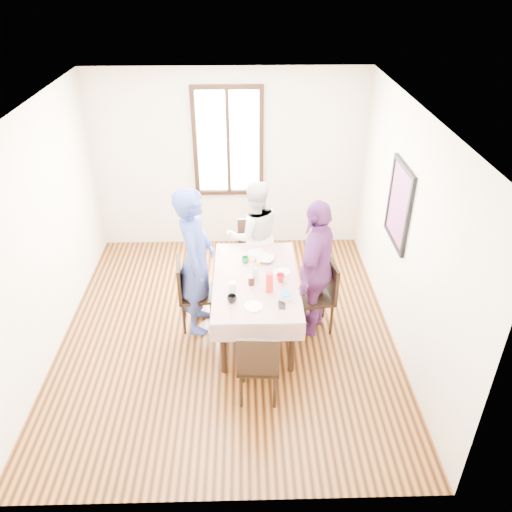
{
  "coord_description": "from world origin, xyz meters",
  "views": [
    {
      "loc": [
        0.22,
        -4.86,
        4.03
      ],
      "look_at": [
        0.34,
        -0.04,
        1.1
      ],
      "focal_mm": 35.48,
      "sensor_mm": 36.0,
      "label": 1
    }
  ],
  "objects_px": {
    "chair_right": "(315,297)",
    "person_left": "(196,261)",
    "chair_left": "(197,294)",
    "person_right": "(316,268)",
    "dining_table": "(256,305)",
    "chair_far": "(254,254)",
    "chair_near": "(259,362)",
    "person_far": "(254,235)"
  },
  "relations": [
    {
      "from": "chair_right",
      "to": "person_left",
      "type": "bearing_deg",
      "value": 78.73
    },
    {
      "from": "chair_left",
      "to": "person_right",
      "type": "bearing_deg",
      "value": 80.4
    },
    {
      "from": "dining_table",
      "to": "person_right",
      "type": "relative_size",
      "value": 0.89
    },
    {
      "from": "chair_far",
      "to": "chair_near",
      "type": "distance_m",
      "value": 2.11
    },
    {
      "from": "chair_left",
      "to": "chair_right",
      "type": "relative_size",
      "value": 1.0
    },
    {
      "from": "chair_near",
      "to": "chair_left",
      "type": "bearing_deg",
      "value": 124.53
    },
    {
      "from": "dining_table",
      "to": "chair_right",
      "type": "xyz_separation_m",
      "value": [
        0.72,
        0.05,
        0.08
      ]
    },
    {
      "from": "dining_table",
      "to": "chair_far",
      "type": "distance_m",
      "value": 1.06
    },
    {
      "from": "dining_table",
      "to": "chair_far",
      "type": "height_order",
      "value": "chair_far"
    },
    {
      "from": "chair_right",
      "to": "chair_far",
      "type": "bearing_deg",
      "value": 28.04
    },
    {
      "from": "person_left",
      "to": "person_far",
      "type": "height_order",
      "value": "person_left"
    },
    {
      "from": "person_left",
      "to": "person_far",
      "type": "relative_size",
      "value": 1.2
    },
    {
      "from": "dining_table",
      "to": "person_far",
      "type": "distance_m",
      "value": 1.11
    },
    {
      "from": "person_far",
      "to": "person_right",
      "type": "distance_m",
      "value": 1.21
    },
    {
      "from": "dining_table",
      "to": "chair_left",
      "type": "relative_size",
      "value": 1.69
    },
    {
      "from": "chair_right",
      "to": "person_far",
      "type": "distance_m",
      "value": 1.26
    },
    {
      "from": "chair_near",
      "to": "person_right",
      "type": "distance_m",
      "value": 1.37
    },
    {
      "from": "person_far",
      "to": "person_right",
      "type": "height_order",
      "value": "person_right"
    },
    {
      "from": "dining_table",
      "to": "person_left",
      "type": "distance_m",
      "value": 0.9
    },
    {
      "from": "dining_table",
      "to": "chair_left",
      "type": "xyz_separation_m",
      "value": [
        -0.72,
        0.14,
        0.08
      ]
    },
    {
      "from": "chair_far",
      "to": "person_left",
      "type": "relative_size",
      "value": 0.49
    },
    {
      "from": "dining_table",
      "to": "person_far",
      "type": "relative_size",
      "value": 1.0
    },
    {
      "from": "person_left",
      "to": "dining_table",
      "type": "bearing_deg",
      "value": -99.5
    },
    {
      "from": "chair_right",
      "to": "chair_near",
      "type": "relative_size",
      "value": 1.0
    },
    {
      "from": "dining_table",
      "to": "chair_near",
      "type": "xyz_separation_m",
      "value": [
        0.0,
        -1.06,
        0.08
      ]
    },
    {
      "from": "chair_left",
      "to": "chair_right",
      "type": "height_order",
      "value": "same"
    },
    {
      "from": "chair_left",
      "to": "chair_far",
      "type": "relative_size",
      "value": 1.0
    },
    {
      "from": "chair_left",
      "to": "chair_far",
      "type": "xyz_separation_m",
      "value": [
        0.72,
        0.91,
        0.0
      ]
    },
    {
      "from": "chair_right",
      "to": "person_right",
      "type": "height_order",
      "value": "person_right"
    },
    {
      "from": "chair_right",
      "to": "person_left",
      "type": "relative_size",
      "value": 0.49
    },
    {
      "from": "chair_right",
      "to": "person_left",
      "type": "xyz_separation_m",
      "value": [
        -1.41,
        0.1,
        0.47
      ]
    },
    {
      "from": "chair_right",
      "to": "chair_near",
      "type": "xyz_separation_m",
      "value": [
        -0.72,
        -1.1,
        0.0
      ]
    },
    {
      "from": "chair_left",
      "to": "person_far",
      "type": "xyz_separation_m",
      "value": [
        0.72,
        0.89,
        0.31
      ]
    },
    {
      "from": "chair_right",
      "to": "person_right",
      "type": "relative_size",
      "value": 0.53
    },
    {
      "from": "dining_table",
      "to": "chair_near",
      "type": "relative_size",
      "value": 1.69
    },
    {
      "from": "dining_table",
      "to": "chair_left",
      "type": "distance_m",
      "value": 0.74
    },
    {
      "from": "chair_left",
      "to": "chair_far",
      "type": "distance_m",
      "value": 1.16
    },
    {
      "from": "dining_table",
      "to": "chair_right",
      "type": "bearing_deg",
      "value": 3.83
    },
    {
      "from": "person_far",
      "to": "chair_far",
      "type": "bearing_deg",
      "value": -102.73
    },
    {
      "from": "chair_right",
      "to": "person_far",
      "type": "height_order",
      "value": "person_far"
    },
    {
      "from": "chair_left",
      "to": "person_far",
      "type": "bearing_deg",
      "value": 135.51
    },
    {
      "from": "chair_far",
      "to": "person_right",
      "type": "bearing_deg",
      "value": 122.1
    }
  ]
}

